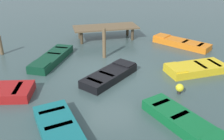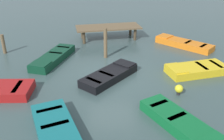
# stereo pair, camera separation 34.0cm
# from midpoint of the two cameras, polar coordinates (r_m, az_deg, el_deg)

# --- Properties ---
(ground_plane) EXTENTS (80.00, 80.00, 0.00)m
(ground_plane) POSITION_cam_midpoint_polar(r_m,az_deg,el_deg) (12.40, -0.78, -1.47)
(ground_plane) COLOR #384C4C
(dock_segment) EXTENTS (4.77, 2.28, 0.95)m
(dock_segment) POSITION_cam_midpoint_polar(r_m,az_deg,el_deg) (17.85, -2.03, 9.78)
(dock_segment) COLOR brown
(dock_segment) RESTS_ON ground_plane
(rowboat_dark_green) EXTENTS (2.33, 3.89, 0.46)m
(rowboat_dark_green) POSITION_cam_midpoint_polar(r_m,az_deg,el_deg) (14.50, -14.55, 2.70)
(rowboat_dark_green) COLOR #0C3823
(rowboat_dark_green) RESTS_ON ground_plane
(rowboat_yellow) EXTENTS (3.33, 1.88, 0.46)m
(rowboat_yellow) POSITION_cam_midpoint_polar(r_m,az_deg,el_deg) (13.44, 18.31, 0.39)
(rowboat_yellow) COLOR gold
(rowboat_yellow) RESTS_ON ground_plane
(rowboat_green) EXTENTS (2.46, 3.64, 0.46)m
(rowboat_green) POSITION_cam_midpoint_polar(r_m,az_deg,el_deg) (9.10, 15.82, -11.92)
(rowboat_green) COLOR #0F602D
(rowboat_green) RESTS_ON ground_plane
(rowboat_teal) EXTENTS (2.30, 3.76, 0.46)m
(rowboat_teal) POSITION_cam_midpoint_polar(r_m,az_deg,el_deg) (8.49, -12.89, -14.58)
(rowboat_teal) COLOR #14666B
(rowboat_teal) RESTS_ON ground_plane
(rowboat_orange) EXTENTS (3.37, 3.57, 0.46)m
(rowboat_orange) POSITION_cam_midpoint_polar(r_m,az_deg,el_deg) (17.21, 15.22, 6.17)
(rowboat_orange) COLOR orange
(rowboat_orange) RESTS_ON ground_plane
(rowboat_black) EXTENTS (3.08, 3.12, 0.46)m
(rowboat_black) POSITION_cam_midpoint_polar(r_m,az_deg,el_deg) (12.05, -1.29, -1.18)
(rowboat_black) COLOR black
(rowboat_black) RESTS_ON ground_plane
(mooring_piling_mid_right) EXTENTS (0.21, 0.21, 1.81)m
(mooring_piling_mid_right) POSITION_cam_midpoint_polar(r_m,az_deg,el_deg) (14.40, -2.54, 6.28)
(mooring_piling_mid_right) COLOR brown
(mooring_piling_mid_right) RESTS_ON ground_plane
(mooring_piling_near_right) EXTENTS (0.21, 0.21, 1.20)m
(mooring_piling_near_right) POSITION_cam_midpoint_polar(r_m,az_deg,el_deg) (16.54, -25.19, 5.28)
(mooring_piling_near_right) COLOR brown
(mooring_piling_near_right) RESTS_ON ground_plane
(marker_buoy) EXTENTS (0.36, 0.36, 0.48)m
(marker_buoy) POSITION_cam_midpoint_polar(r_m,az_deg,el_deg) (11.10, 14.71, -4.10)
(marker_buoy) COLOR #262626
(marker_buoy) RESTS_ON ground_plane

